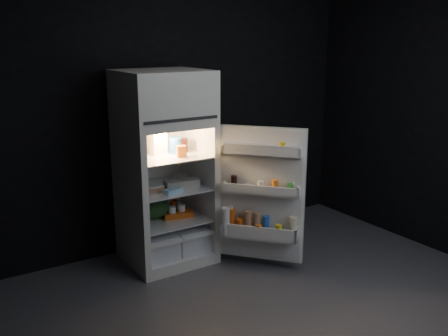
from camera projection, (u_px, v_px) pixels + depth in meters
floor at (282, 308)px, 3.91m from camera, size 4.00×3.40×0.00m
wall_back at (177, 111)px, 4.94m from camera, size 4.00×0.00×2.70m
refrigerator at (164, 161)px, 4.55m from camera, size 0.76×0.71×1.78m
fridge_door at (261, 197)px, 4.41m from camera, size 0.62×0.67×1.22m
milk_jug at (157, 140)px, 4.53m from camera, size 0.15×0.15×0.24m
mayo_jar at (175, 145)px, 4.57m from camera, size 0.16×0.16×0.14m
jam_jar at (182, 145)px, 4.60m from camera, size 0.13×0.13×0.13m
amber_bottle at (134, 145)px, 4.41m from camera, size 0.08×0.08×0.22m
small_carton at (181, 151)px, 4.42m from camera, size 0.09×0.08×0.10m
egg_carton at (182, 184)px, 4.55m from camera, size 0.33×0.15×0.07m
pie at (150, 186)px, 4.53m from camera, size 0.43×0.43×0.04m
flat_package at (173, 191)px, 4.39m from camera, size 0.18×0.11×0.04m
wrapped_pkg at (181, 178)px, 4.77m from camera, size 0.14×0.13×0.05m
produce_bag at (152, 208)px, 4.61m from camera, size 0.42×0.39×0.20m
yogurt_tray at (178, 214)px, 4.66m from camera, size 0.30×0.20×0.05m
small_can_red at (173, 205)px, 4.86m from camera, size 0.09×0.09×0.09m
small_can_silver at (178, 205)px, 4.87m from camera, size 0.08×0.08×0.09m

